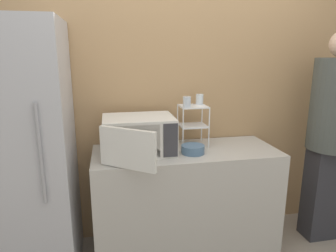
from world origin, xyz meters
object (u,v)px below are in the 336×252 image
at_px(glass_front_left, 187,102).
at_px(refrigerator, 19,155).
at_px(dish_rack, 193,117).
at_px(glass_back_right, 200,99).
at_px(person, 332,128).
at_px(bowl, 193,149).
at_px(microwave, 138,135).

height_order(glass_front_left, refrigerator, refrigerator).
bearing_deg(dish_rack, glass_back_right, 38.08).
height_order(glass_front_left, person, person).
bearing_deg(person, refrigerator, 178.71).
bearing_deg(glass_front_left, bowl, -85.62).
bearing_deg(dish_rack, bowl, -105.21).
xyz_separation_m(microwave, glass_back_right, (0.54, 0.18, 0.24)).
relative_size(glass_front_left, bowl, 0.48).
relative_size(dish_rack, glass_front_left, 3.93).
xyz_separation_m(glass_front_left, bowl, (0.01, -0.16, -0.35)).
bearing_deg(microwave, person, -2.56).
height_order(dish_rack, bowl, dish_rack).
relative_size(bowl, refrigerator, 0.10).
xyz_separation_m(dish_rack, glass_front_left, (-0.07, -0.06, 0.14)).
bearing_deg(glass_back_right, person, -12.98).
bearing_deg(refrigerator, bowl, -3.17).
distance_m(dish_rack, bowl, 0.31).
distance_m(microwave, glass_front_left, 0.47).
xyz_separation_m(glass_front_left, person, (1.25, -0.14, -0.25)).
xyz_separation_m(microwave, glass_front_left, (0.40, 0.07, 0.24)).
height_order(bowl, person, person).
bearing_deg(person, dish_rack, 170.35).
bearing_deg(refrigerator, glass_back_right, 8.06).
relative_size(dish_rack, glass_back_right, 3.93).
bearing_deg(glass_back_right, dish_rack, -141.92).
relative_size(microwave, glass_back_right, 7.87).
height_order(glass_front_left, glass_back_right, same).
height_order(dish_rack, person, person).
distance_m(bowl, refrigerator, 1.28).
xyz_separation_m(microwave, bowl, (0.41, -0.09, -0.11)).
height_order(glass_back_right, refrigerator, refrigerator).
bearing_deg(glass_front_left, dish_rack, 39.58).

